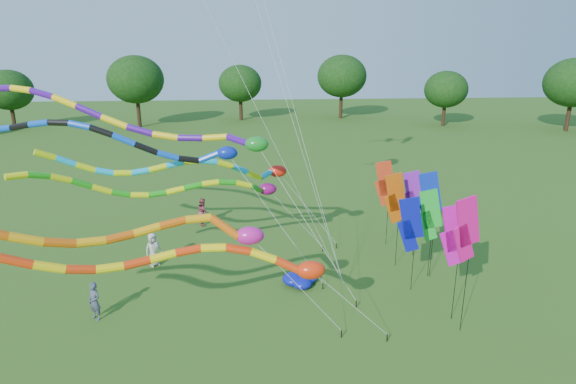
{
  "coord_description": "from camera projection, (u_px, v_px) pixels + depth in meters",
  "views": [
    {
      "loc": [
        -1.41,
        -14.8,
        10.38
      ],
      "look_at": [
        0.01,
        3.22,
        4.8
      ],
      "focal_mm": 30.0,
      "sensor_mm": 36.0,
      "label": 1
    }
  ],
  "objects": [
    {
      "name": "ground",
      "position": [
        295.0,
        346.0,
        17.26
      ],
      "size": [
        160.0,
        160.0,
        0.0
      ],
      "primitive_type": "plane",
      "color": "#285416",
      "rests_on": "ground"
    },
    {
      "name": "tree_ring",
      "position": [
        282.0,
        208.0,
        14.93
      ],
      "size": [
        116.69,
        119.16,
        9.68
      ],
      "color": "#382314",
      "rests_on": "ground"
    },
    {
      "name": "tube_kite_red",
      "position": [
        180.0,
        261.0,
        15.11
      ],
      "size": [
        14.1,
        2.35,
        6.01
      ],
      "rotation": [
        0.0,
        0.0,
        0.12
      ],
      "color": "black",
      "rests_on": "ground"
    },
    {
      "name": "tube_kite_orange",
      "position": [
        108.0,
        231.0,
        14.14
      ],
      "size": [
        14.33,
        3.5,
        7.07
      ],
      "rotation": [
        0.0,
        0.0,
        0.21
      ],
      "color": "black",
      "rests_on": "ground"
    },
    {
      "name": "tube_kite_purple",
      "position": [
        124.0,
        119.0,
        19.51
      ],
      "size": [
        17.32,
        5.64,
        9.44
      ],
      "rotation": [
        0.0,
        0.0,
        -0.3
      ],
      "color": "black",
      "rests_on": "ground"
    },
    {
      "name": "tube_kite_blue",
      "position": [
        117.0,
        141.0,
        18.59
      ],
      "size": [
        14.95,
        1.33,
        8.29
      ],
      "rotation": [
        0.0,
        0.0,
        -0.0
      ],
      "color": "black",
      "rests_on": "ground"
    },
    {
      "name": "tube_kite_cyan",
      "position": [
        202.0,
        169.0,
        20.94
      ],
      "size": [
        12.43,
        4.64,
        7.0
      ],
      "rotation": [
        0.0,
        0.0,
        0.38
      ],
      "color": "black",
      "rests_on": "ground"
    },
    {
      "name": "tube_kite_green",
      "position": [
        187.0,
        187.0,
        20.64
      ],
      "size": [
        12.24,
        5.5,
        6.5
      ],
      "rotation": [
        0.0,
        0.0,
        0.42
      ],
      "color": "black",
      "rests_on": "ground"
    },
    {
      "name": "banner_pole_violet",
      "position": [
        413.0,
        195.0,
        23.67
      ],
      "size": [
        1.16,
        0.12,
        4.52
      ],
      "rotation": [
        0.0,
        0.0,
        -0.03
      ],
      "color": "black",
      "rests_on": "ground"
    },
    {
      "name": "banner_pole_blue_a",
      "position": [
        410.0,
        225.0,
        20.33
      ],
      "size": [
        1.16,
        0.28,
        4.31
      ],
      "rotation": [
        0.0,
        0.0,
        -0.17
      ],
      "color": "black",
      "rests_on": "ground"
    },
    {
      "name": "banner_pole_orange",
      "position": [
        395.0,
        198.0,
        22.48
      ],
      "size": [
        1.16,
        0.18,
        4.73
      ],
      "rotation": [
        0.0,
        0.0,
        0.08
      ],
      "color": "black",
      "rests_on": "ground"
    },
    {
      "name": "banner_pole_magenta_b",
      "position": [
        466.0,
        230.0,
        16.91
      ],
      "size": [
        1.15,
        0.34,
        5.39
      ],
      "rotation": [
        0.0,
        0.0,
        0.23
      ],
      "color": "black",
      "rests_on": "ground"
    },
    {
      "name": "banner_pole_magenta_a",
      "position": [
        454.0,
        236.0,
        17.92
      ],
      "size": [
        1.16,
        0.18,
        4.8
      ],
      "rotation": [
        0.0,
        0.0,
        -0.08
      ],
      "color": "black",
      "rests_on": "ground"
    },
    {
      "name": "banner_pole_blue_b",
      "position": [
        429.0,
        198.0,
        21.38
      ],
      "size": [
        1.16,
        0.22,
        5.06
      ],
      "rotation": [
        0.0,
        0.0,
        -0.12
      ],
      "color": "black",
      "rests_on": "ground"
    },
    {
      "name": "banner_pole_green",
      "position": [
        430.0,
        215.0,
        21.52
      ],
      "size": [
        1.16,
        0.15,
        4.3
      ],
      "rotation": [
        0.0,
        0.0,
        -0.06
      ],
      "color": "black",
      "rests_on": "ground"
    },
    {
      "name": "banner_pole_red",
      "position": [
        385.0,
        184.0,
        25.05
      ],
      "size": [
        1.16,
        0.29,
        4.66
      ],
      "rotation": [
        0.0,
        0.0,
        -0.19
      ],
      "color": "black",
      "rests_on": "ground"
    },
    {
      "name": "blue_nylon_heap",
      "position": [
        305.0,
        278.0,
        21.72
      ],
      "size": [
        1.65,
        1.61,
        0.55
      ],
      "color": "#0C16A8",
      "rests_on": "ground"
    },
    {
      "name": "person_a",
      "position": [
        153.0,
        249.0,
        23.31
      ],
      "size": [
        0.98,
        0.92,
        1.68
      ],
      "primitive_type": "imported",
      "rotation": [
        0.0,
        0.0,
        0.63
      ],
      "color": "beige",
      "rests_on": "ground"
    },
    {
      "name": "person_b",
      "position": [
        94.0,
        301.0,
        18.72
      ],
      "size": [
        0.68,
        0.64,
        1.57
      ],
      "primitive_type": "imported",
      "rotation": [
        0.0,
        0.0,
        -0.63
      ],
      "color": "#454A61",
      "rests_on": "ground"
    },
    {
      "name": "person_c",
      "position": [
        203.0,
        212.0,
        28.62
      ],
      "size": [
        0.79,
        0.92,
        1.64
      ],
      "primitive_type": "imported",
      "rotation": [
        0.0,
        0.0,
        1.8
      ],
      "color": "#9C384A",
      "rests_on": "ground"
    }
  ]
}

